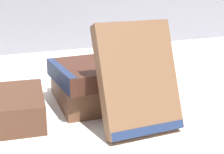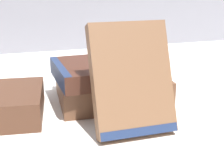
{
  "view_description": "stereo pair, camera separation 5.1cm",
  "coord_description": "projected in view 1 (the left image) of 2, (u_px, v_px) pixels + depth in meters",
  "views": [
    {
      "loc": [
        -0.21,
        -0.46,
        0.21
      ],
      "look_at": [
        -0.01,
        0.01,
        0.05
      ],
      "focal_mm": 50.0,
      "sensor_mm": 36.0,
      "label": 1
    },
    {
      "loc": [
        -0.16,
        -0.48,
        0.21
      ],
      "look_at": [
        -0.01,
        0.01,
        0.05
      ],
      "focal_mm": 50.0,
      "sensor_mm": 36.0,
      "label": 2
    }
  ],
  "objects": [
    {
      "name": "pocket_watch",
      "position": [
        124.0,
        62.0,
        0.53
      ],
      "size": [
        0.05,
        0.05,
        0.01
      ],
      "color": "silver",
      "rests_on": "book_flat_top"
    },
    {
      "name": "book_flat_bottom",
      "position": [
        108.0,
        87.0,
        0.58
      ],
      "size": [
        0.2,
        0.17,
        0.05
      ],
      "rotation": [
        0.0,
        0.0,
        -0.05
      ],
      "color": "brown",
      "rests_on": "ground_plane"
    },
    {
      "name": "book_leaning_front",
      "position": [
        138.0,
        82.0,
        0.44
      ],
      "size": [
        0.11,
        0.08,
        0.16
      ],
      "rotation": [
        -0.37,
        0.0,
        0.0
      ],
      "color": "brown",
      "rests_on": "ground_plane"
    },
    {
      "name": "book_flat_top",
      "position": [
        103.0,
        70.0,
        0.54
      ],
      "size": [
        0.18,
        0.15,
        0.03
      ],
      "rotation": [
        0.0,
        0.0,
        0.04
      ],
      "color": "#422319",
      "rests_on": "book_flat_bottom"
    },
    {
      "name": "reading_glasses",
      "position": [
        38.0,
        80.0,
        0.69
      ],
      "size": [
        0.11,
        0.06,
        0.0
      ],
      "rotation": [
        0.0,
        0.0,
        -0.11
      ],
      "color": "#ADADB2",
      "rests_on": "ground_plane"
    },
    {
      "name": "ground_plane",
      "position": [
        118.0,
        107.0,
        0.55
      ],
      "size": [
        3.0,
        3.0,
        0.0
      ],
      "primitive_type": "plane",
      "color": "white"
    }
  ]
}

